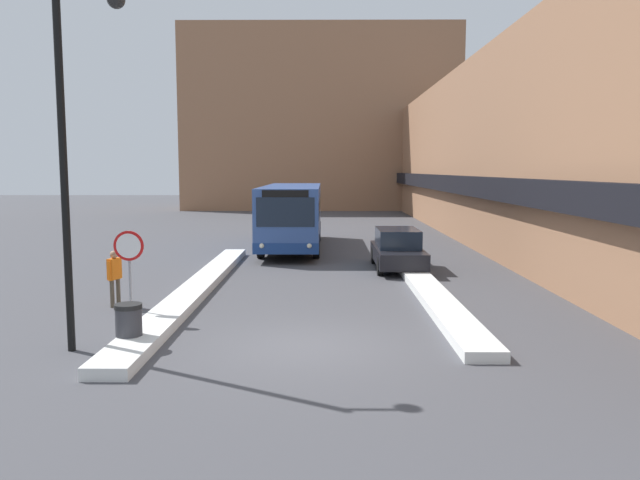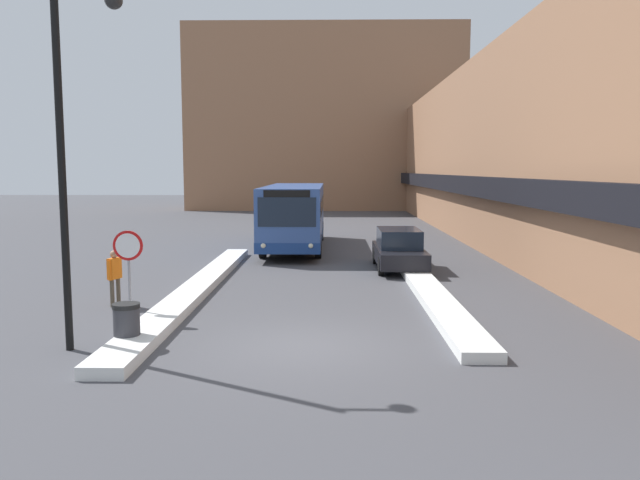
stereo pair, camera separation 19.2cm
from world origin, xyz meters
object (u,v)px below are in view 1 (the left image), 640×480
stop_sign (129,256)px  street_lamp (74,134)px  pedestrian (114,273)px  trash_bin (129,325)px  city_bus (292,214)px  parked_car_front (398,249)px

stop_sign → street_lamp: size_ratio=0.31×
pedestrian → trash_bin: bearing=-140.1°
street_lamp → city_bus: bearing=78.3°
city_bus → parked_car_front: city_bus is taller
street_lamp → pedestrian: size_ratio=4.74×
stop_sign → pedestrian: stop_sign is taller
city_bus → street_lamp: street_lamp is taller
stop_sign → pedestrian: (-0.92, 1.58, -0.71)m
parked_car_front → street_lamp: bearing=-125.9°
parked_car_front → pedestrian: bearing=-142.4°
parked_car_front → pedestrian: 10.93m
stop_sign → pedestrian: bearing=120.4°
city_bus → trash_bin: (-2.66, -16.93, -1.18)m
stop_sign → parked_car_front: bearing=46.9°
stop_sign → street_lamp: bearing=-93.8°
stop_sign → street_lamp: 3.94m
pedestrian → parked_car_front: bearing=-34.7°
parked_car_front → stop_sign: bearing=-133.1°
city_bus → street_lamp: 17.79m
city_bus → pedestrian: size_ratio=6.91×
city_bus → stop_sign: size_ratio=4.76×
parked_car_front → stop_sign: 11.34m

